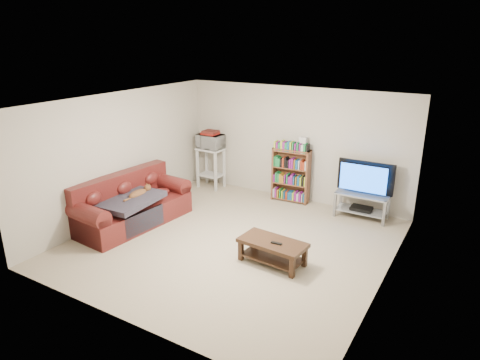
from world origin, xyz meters
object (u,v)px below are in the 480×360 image
Objects in this scene: sofa at (130,207)px; bookshelf at (291,174)px; coffee_table at (273,248)px; tv_stand at (362,201)px.

sofa is 1.96× the size of bookshelf.
coffee_table is at bearing -75.18° from bookshelf.
sofa is 2.10× the size of coffee_table.
coffee_table is at bearing 5.33° from sofa.
coffee_table is 0.93× the size of bookshelf.
tv_stand is at bearing -7.91° from bookshelf.
sofa reaches higher than tv_stand.
sofa is 3.34m from bookshelf.
tv_stand is at bearing 38.91° from sofa.
bookshelf reaches higher than coffee_table.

